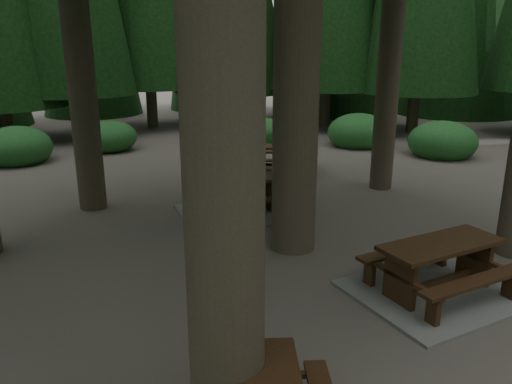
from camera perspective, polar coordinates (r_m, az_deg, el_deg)
ground at (r=9.26m, az=1.21°, el=-7.83°), size 80.00×80.00×0.00m
picnic_table_a at (r=8.49m, az=20.09°, el=-8.95°), size 2.87×2.49×0.88m
picnic_table_c at (r=11.58m, az=-2.25°, el=-1.11°), size 3.03×2.73×0.86m
picnic_table_d at (r=15.61m, az=3.51°, el=4.33°), size 2.30×2.25×0.77m
shrub_ring at (r=10.05m, az=1.82°, el=-3.34°), size 23.86×24.64×1.49m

